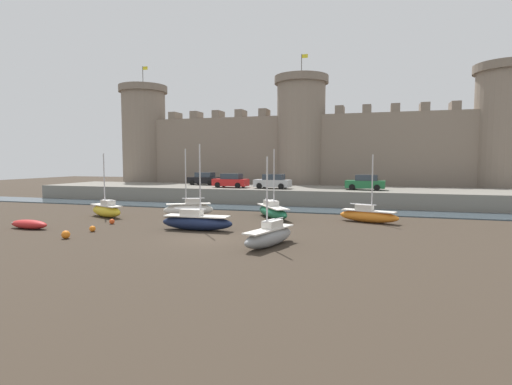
% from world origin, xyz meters
% --- Properties ---
extents(ground_plane, '(160.00, 160.00, 0.00)m').
position_xyz_m(ground_plane, '(0.00, 0.00, 0.00)').
color(ground_plane, '#382D23').
extents(water_channel, '(80.00, 4.50, 0.10)m').
position_xyz_m(water_channel, '(0.00, 15.79, 0.05)').
color(water_channel, '#3D4C56').
rests_on(water_channel, ground).
extents(quay_road, '(61.49, 10.00, 1.71)m').
position_xyz_m(quay_road, '(0.00, 23.04, 0.86)').
color(quay_road, slate).
rests_on(quay_road, ground).
extents(castle, '(56.85, 7.36, 19.33)m').
position_xyz_m(castle, '(-0.00, 32.36, 7.16)').
color(castle, gray).
rests_on(castle, ground).
extents(sailboat_foreground_left, '(4.30, 5.38, 5.80)m').
position_xyz_m(sailboat_foreground_left, '(1.76, 9.74, 0.60)').
color(sailboat_foreground_left, '#1E6B47').
rests_on(sailboat_foreground_left, ground).
extents(rowboat_midflat_left, '(3.21, 1.10, 0.65)m').
position_xyz_m(rowboat_midflat_left, '(-13.56, -0.44, 0.34)').
color(rowboat_midflat_left, red).
rests_on(rowboat_midflat_left, ground).
extents(sailboat_foreground_centre, '(5.24, 1.55, 5.99)m').
position_xyz_m(sailboat_foreground_centre, '(-1.86, 2.49, 0.61)').
color(sailboat_foreground_centre, '#141E3D').
rests_on(sailboat_foreground_centre, ground).
extents(sailboat_near_channel_left, '(2.41, 4.70, 5.08)m').
position_xyz_m(sailboat_near_channel_left, '(4.34, -1.09, 0.60)').
color(sailboat_near_channel_left, gray).
rests_on(sailboat_near_channel_left, ground).
extents(sailboat_foreground_right, '(4.30, 2.80, 5.46)m').
position_xyz_m(sailboat_foreground_right, '(-12.10, 6.21, 0.62)').
color(sailboat_foreground_right, yellow).
rests_on(sailboat_foreground_right, ground).
extents(sailboat_midflat_right, '(4.27, 3.02, 5.87)m').
position_xyz_m(sailboat_midflat_right, '(-5.53, 8.72, 0.66)').
color(sailboat_midflat_right, silver).
rests_on(sailboat_midflat_right, ground).
extents(sailboat_near_channel_right, '(4.82, 2.47, 5.33)m').
position_xyz_m(sailboat_near_channel_right, '(9.55, 9.62, 0.57)').
color(sailboat_near_channel_right, orange).
rests_on(sailboat_near_channel_right, ground).
extents(mooring_buoy_near_channel, '(0.40, 0.40, 0.40)m').
position_xyz_m(mooring_buoy_near_channel, '(-9.25, 3.09, 0.20)').
color(mooring_buoy_near_channel, '#E04C1E').
rests_on(mooring_buoy_near_channel, ground).
extents(mooring_buoy_off_centre, '(0.52, 0.52, 0.52)m').
position_xyz_m(mooring_buoy_off_centre, '(-8.36, -2.65, 0.26)').
color(mooring_buoy_off_centre, orange).
rests_on(mooring_buoy_off_centre, ground).
extents(mooring_buoy_mid_mud, '(0.41, 0.41, 0.41)m').
position_xyz_m(mooring_buoy_mid_mud, '(-8.44, -0.10, 0.21)').
color(mooring_buoy_mid_mud, orange).
rests_on(mooring_buoy_mid_mud, ground).
extents(car_quay_centre_west, '(4.20, 2.08, 1.62)m').
position_xyz_m(car_quay_centre_west, '(-1.05, 20.79, 2.49)').
color(car_quay_centre_west, '#B2B5B7').
rests_on(car_quay_centre_west, quay_road).
extents(car_quay_west, '(4.20, 2.08, 1.62)m').
position_xyz_m(car_quay_west, '(-11.24, 24.79, 2.49)').
color(car_quay_west, black).
rests_on(car_quay_west, quay_road).
extents(car_quay_centre_east, '(4.20, 2.08, 1.62)m').
position_xyz_m(car_quay_centre_east, '(9.02, 21.61, 2.49)').
color(car_quay_centre_east, '#1E6638').
rests_on(car_quay_centre_east, quay_road).
extents(car_quay_east, '(4.20, 2.08, 1.62)m').
position_xyz_m(car_quay_east, '(-6.17, 21.03, 2.49)').
color(car_quay_east, red).
rests_on(car_quay_east, quay_road).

